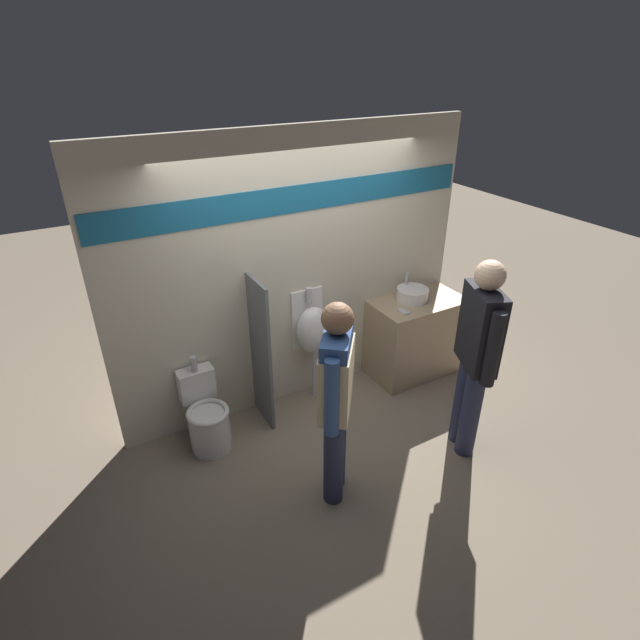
{
  "coord_description": "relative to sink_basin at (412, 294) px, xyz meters",
  "views": [
    {
      "loc": [
        -1.99,
        -3.32,
        3.25
      ],
      "look_at": [
        0.0,
        0.17,
        1.05
      ],
      "focal_mm": 28.0,
      "sensor_mm": 36.0,
      "label": 1
    }
  ],
  "objects": [
    {
      "name": "divider_near_counter",
      "position": [
        -1.76,
        0.02,
        -0.2
      ],
      "size": [
        0.03,
        0.43,
        1.49
      ],
      "color": "slate",
      "rests_on": "ground_plane"
    },
    {
      "name": "person_with_lanyard",
      "position": [
        -0.34,
        -1.25,
        0.06
      ],
      "size": [
        0.37,
        0.6,
        1.83
      ],
      "rotation": [
        0.0,
        0.0,
        1.15
      ],
      "color": "#282D4C",
      "rests_on": "ground_plane"
    },
    {
      "name": "cell_phone",
      "position": [
        -0.25,
        -0.18,
        -0.06
      ],
      "size": [
        0.07,
        0.14,
        0.01
      ],
      "color": "#B7B7BC",
      "rests_on": "sink_counter"
    },
    {
      "name": "toilet",
      "position": [
        -2.36,
        -0.07,
        -0.66
      ],
      "size": [
        0.38,
        0.54,
        0.85
      ],
      "color": "white",
      "rests_on": "ground_plane"
    },
    {
      "name": "urinal_near_counter",
      "position": [
        -1.16,
        0.1,
        -0.16
      ],
      "size": [
        0.36,
        0.28,
        1.21
      ],
      "color": "silver",
      "rests_on": "ground_plane"
    },
    {
      "name": "sink_counter",
      "position": [
        0.05,
        -0.06,
        -0.51
      ],
      "size": [
        1.01,
        0.58,
        0.88
      ],
      "color": "tan",
      "rests_on": "ground_plane"
    },
    {
      "name": "person_in_vest",
      "position": [
        -1.64,
        -1.13,
        0.06
      ],
      "size": [
        0.46,
        0.5,
        1.75
      ],
      "rotation": [
        0.0,
        0.0,
        0.9
      ],
      "color": "#282D4C",
      "rests_on": "ground_plane"
    },
    {
      "name": "display_wall",
      "position": [
        -1.23,
        0.26,
        0.41
      ],
      "size": [
        3.66,
        0.07,
        2.7
      ],
      "color": "beige",
      "rests_on": "ground_plane"
    },
    {
      "name": "ground_plane",
      "position": [
        -1.23,
        -0.34,
        -0.95
      ],
      "size": [
        16.0,
        16.0,
        0.0
      ],
      "primitive_type": "plane",
      "color": "gray"
    },
    {
      "name": "sink_basin",
      "position": [
        0.0,
        0.0,
        0.0
      ],
      "size": [
        0.34,
        0.34,
        0.27
      ],
      "color": "white",
      "rests_on": "sink_counter"
    }
  ]
}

